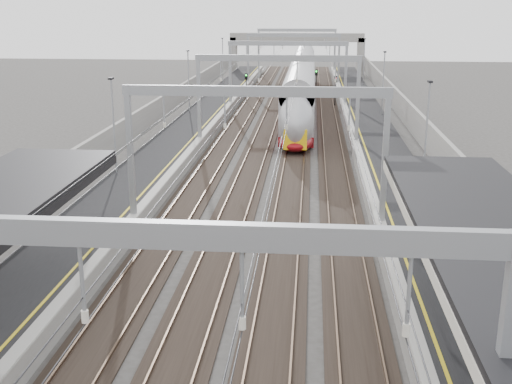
# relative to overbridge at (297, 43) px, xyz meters

# --- Properties ---
(platform_left) EXTENTS (4.00, 120.00, 1.00)m
(platform_left) POSITION_rel_overbridge_xyz_m (-8.00, -55.00, -4.81)
(platform_left) COLOR black
(platform_left) RESTS_ON ground
(platform_right) EXTENTS (4.00, 120.00, 1.00)m
(platform_right) POSITION_rel_overbridge_xyz_m (8.00, -55.00, -4.81)
(platform_right) COLOR black
(platform_right) RESTS_ON ground
(tracks) EXTENTS (11.40, 140.00, 0.20)m
(tracks) POSITION_rel_overbridge_xyz_m (0.00, -55.00, -5.26)
(tracks) COLOR black
(tracks) RESTS_ON ground
(overhead_line) EXTENTS (13.00, 140.00, 6.60)m
(overhead_line) POSITION_rel_overbridge_xyz_m (0.00, -48.38, 0.83)
(overhead_line) COLOR gray
(overhead_line) RESTS_ON platform_left
(overbridge) EXTENTS (22.00, 2.20, 6.90)m
(overbridge) POSITION_rel_overbridge_xyz_m (0.00, 0.00, 0.00)
(overbridge) COLOR gray
(overbridge) RESTS_ON ground
(wall_left) EXTENTS (0.30, 120.00, 3.20)m
(wall_left) POSITION_rel_overbridge_xyz_m (-11.20, -55.00, -3.71)
(wall_left) COLOR gray
(wall_left) RESTS_ON ground
(wall_right) EXTENTS (0.30, 120.00, 3.20)m
(wall_right) POSITION_rel_overbridge_xyz_m (11.20, -55.00, -3.71)
(wall_right) COLOR gray
(wall_right) RESTS_ON ground
(train) EXTENTS (2.88, 52.47, 4.55)m
(train) POSITION_rel_overbridge_xyz_m (1.50, -35.79, -3.09)
(train) COLOR maroon
(train) RESTS_ON ground
(signal_green) EXTENTS (0.32, 0.32, 3.48)m
(signal_green) POSITION_rel_overbridge_xyz_m (-5.20, -31.41, -2.89)
(signal_green) COLOR black
(signal_green) RESTS_ON ground
(signal_red_near) EXTENTS (0.32, 0.32, 3.48)m
(signal_red_near) POSITION_rel_overbridge_xyz_m (3.20, -26.06, -2.89)
(signal_red_near) COLOR black
(signal_red_near) RESTS_ON ground
(signal_red_far) EXTENTS (0.32, 0.32, 3.48)m
(signal_red_far) POSITION_rel_overbridge_xyz_m (5.40, -33.57, -2.89)
(signal_red_far) COLOR black
(signal_red_far) RESTS_ON ground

